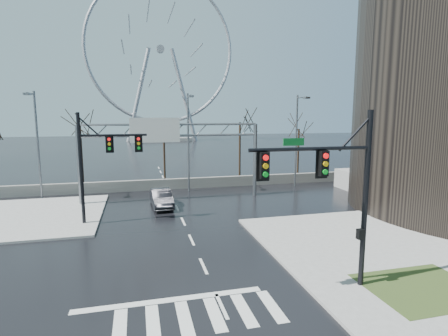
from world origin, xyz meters
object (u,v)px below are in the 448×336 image
object	(u,v)px
signal_mast_far	(97,158)
sign_gantry	(168,145)
signal_mast_near	(339,184)
car	(161,198)
ferris_wheel	(161,55)

from	to	relation	value
signal_mast_far	sign_gantry	bearing A→B (deg)	47.53
signal_mast_near	signal_mast_far	size ratio (longest dim) A/B	1.00
signal_mast_near	sign_gantry	xyz separation A→B (m)	(-5.52, 19.00, 0.31)
signal_mast_near	signal_mast_far	world-z (taller)	same
sign_gantry	signal_mast_far	bearing A→B (deg)	-132.47
car	sign_gantry	bearing A→B (deg)	65.75
signal_mast_far	sign_gantry	world-z (taller)	signal_mast_far
signal_mast_far	car	bearing A→B (deg)	39.02
ferris_wheel	sign_gantry	bearing A→B (deg)	-93.84
sign_gantry	car	distance (m)	5.04
signal_mast_near	car	xyz separation A→B (m)	(-6.39, 16.74, -4.11)
sign_gantry	ferris_wheel	xyz separation A→B (m)	(5.38, 80.04, 20.95)
signal_mast_far	sign_gantry	size ratio (longest dim) A/B	0.49
ferris_wheel	car	bearing A→B (deg)	-94.34
signal_mast_far	car	distance (m)	7.21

